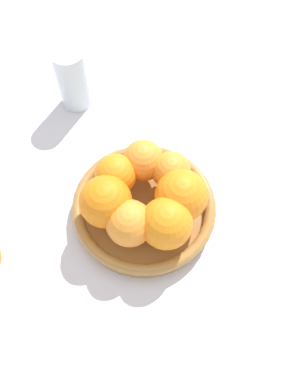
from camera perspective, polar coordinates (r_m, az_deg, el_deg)
The scene contains 4 objects.
ground_plane at distance 0.65m, azimuth -0.00°, elevation -3.11°, with size 4.00×4.00×0.00m, color silver.
fruit_bowl at distance 0.64m, azimuth -0.00°, elevation -2.38°, with size 0.24×0.24×0.04m.
orange_pile at distance 0.58m, azimuth 0.21°, elevation -0.55°, with size 0.20×0.19×0.08m.
drinking_glass at distance 0.76m, azimuth -10.85°, elevation 16.54°, with size 0.06×0.06×0.12m, color silver.
Camera 1 is at (-0.04, 0.28, 0.59)m, focal length 35.00 mm.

